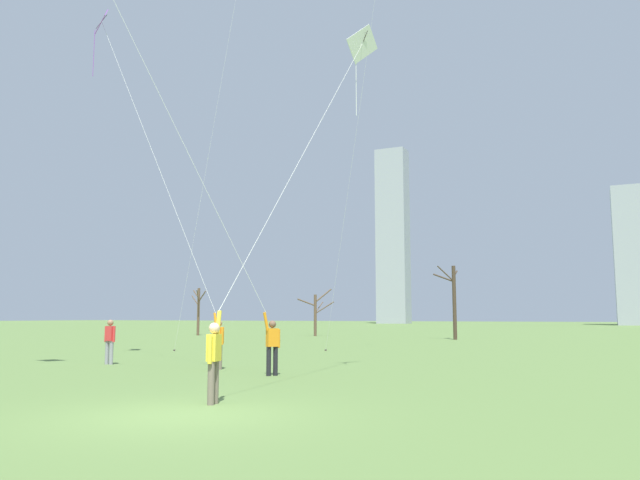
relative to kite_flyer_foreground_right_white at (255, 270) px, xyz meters
The scene contains 10 objects.
ground_plane 3.90m from the kite_flyer_foreground_right_white, 87.51° to the right, with size 400.00×400.00×0.00m, color #5B7A3D.
kite_flyer_foreground_right_white is the anchor object (origin of this frame).
kite_flyer_midfield_center_teal 4.71m from the kite_flyer_foreground_right_white, 137.90° to the left, with size 7.13×7.94×20.42m.
kite_flyer_foreground_left_purple 8.85m from the kite_flyer_foreground_right_white, 137.22° to the left, with size 8.17×2.09×15.04m.
bystander_watching_nearby 11.18m from the kite_flyer_foreground_right_white, 149.11° to the left, with size 0.51×0.23×1.62m.
bare_tree_center 41.63m from the kite_flyer_foreground_right_white, 113.06° to the left, with size 2.88×2.37×4.21m.
bare_tree_rightmost 44.53m from the kite_flyer_foreground_right_white, 127.24° to the left, with size 2.14×1.80×4.33m.
bare_tree_left_of_center 35.08m from the kite_flyer_foreground_right_white, 95.30° to the left, with size 1.91×1.92×5.57m.
skyline_short_annex 124.31m from the kite_flyer_foreground_right_white, 83.93° to the left, with size 7.44×8.86×26.98m.
skyline_mid_tower_left 136.71m from the kite_flyer_foreground_right_white, 106.48° to the left, with size 7.22×5.07×42.16m.
Camera 1 is at (6.96, -9.22, 1.75)m, focal length 34.71 mm.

